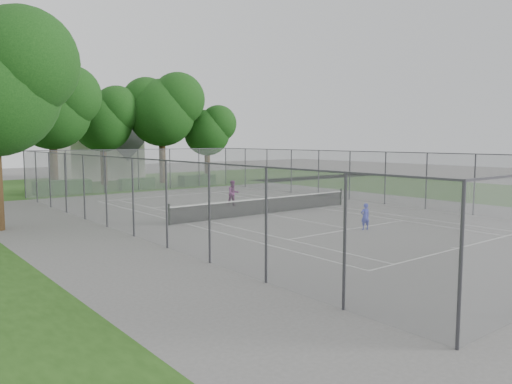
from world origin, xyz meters
TOP-DOWN VIEW (x-y plane):
  - ground at (0.00, 0.00)m, footprint 120.00×120.00m
  - grass_far at (0.00, 26.00)m, footprint 60.00×20.00m
  - grass_right at (22.00, 0.00)m, footprint 16.00×40.00m
  - court_markings at (0.00, 0.00)m, footprint 11.03×23.83m
  - tennis_net at (0.00, 0.00)m, footprint 12.87×0.10m
  - perimeter_fence at (0.00, 0.00)m, footprint 18.08×34.08m
  - tree_far_left at (-5.65, 20.84)m, footprint 7.25×6.62m
  - tree_far_midleft at (0.06, 24.50)m, footprint 6.56×5.99m
  - tree_far_midright at (5.32, 22.50)m, footprint 7.59×6.93m
  - tree_far_right at (10.33, 22.11)m, footprint 5.50×5.02m
  - hedge_left at (-5.85, 18.51)m, footprint 4.32×1.29m
  - hedge_mid at (0.43, 18.30)m, footprint 3.07×0.88m
  - hedge_right at (6.35, 17.92)m, footprint 3.39×1.24m
  - house at (2.11, 31.34)m, footprint 8.02×6.21m
  - girl_player at (0.44, -6.88)m, footprint 0.54×0.43m
  - woman_player at (0.49, 4.01)m, footprint 0.92×0.78m

SIDE VIEW (x-z plane):
  - ground at x=0.00m, z-range 0.00..0.00m
  - grass_far at x=0.00m, z-range 0.00..0.00m
  - grass_right at x=22.00m, z-range 0.00..0.00m
  - court_markings at x=0.00m, z-range 0.00..0.01m
  - hedge_mid at x=0.43m, z-range 0.00..0.96m
  - hedge_right at x=6.35m, z-range 0.00..1.02m
  - tennis_net at x=0.00m, z-range -0.04..1.06m
  - hedge_left at x=-5.85m, z-range 0.00..1.08m
  - girl_player at x=0.44m, z-range 0.00..1.27m
  - woman_player at x=0.49m, z-range 0.00..1.68m
  - perimeter_fence at x=0.00m, z-range 0.05..3.57m
  - house at x=2.11m, z-range -0.97..9.01m
  - tree_far_right at x=10.33m, z-range 1.47..9.38m
  - tree_far_midleft at x=0.06m, z-range 1.76..11.19m
  - tree_far_left at x=-5.65m, z-range 1.95..12.37m
  - tree_far_midright at x=5.32m, z-range 2.04..12.95m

